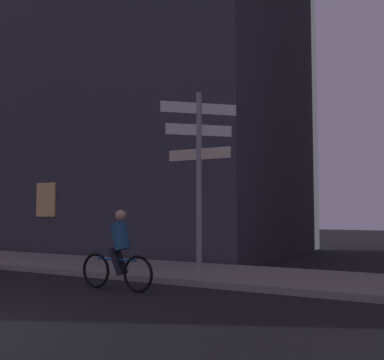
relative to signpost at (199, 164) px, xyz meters
name	(u,v)px	position (x,y,z in m)	size (l,w,h in m)	color
sidewalk_kerb	(179,272)	(-1.28, 1.26, -2.54)	(40.00, 3.13, 0.14)	gray
signpost	(199,164)	(0.00, 0.00, 0.00)	(1.53, 1.25, 4.05)	gray
cyclist	(118,253)	(-1.06, -1.43, -1.86)	(1.82, 0.33, 1.61)	black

